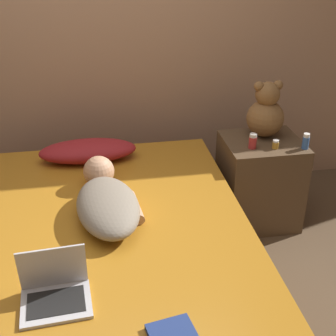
{
  "coord_description": "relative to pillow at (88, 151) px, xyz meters",
  "views": [
    {
      "loc": [
        -0.01,
        -2.01,
        1.9
      ],
      "look_at": [
        0.38,
        0.25,
        0.68
      ],
      "focal_mm": 50.0,
      "sensor_mm": 36.0,
      "label": 1
    }
  ],
  "objects": [
    {
      "name": "nightstand",
      "position": [
        1.15,
        -0.14,
        -0.26
      ],
      "size": [
        0.51,
        0.46,
        0.61
      ],
      "color": "brown",
      "rests_on": "ground_plane"
    },
    {
      "name": "teddy_bear",
      "position": [
        1.18,
        -0.05,
        0.21
      ],
      "size": [
        0.25,
        0.25,
        0.38
      ],
      "color": "brown",
      "rests_on": "nightstand"
    },
    {
      "name": "wall_back",
      "position": [
        0.06,
        0.5,
        0.73
      ],
      "size": [
        8.0,
        0.06,
        2.6
      ],
      "color": "tan",
      "rests_on": "ground_plane"
    },
    {
      "name": "bottle_red",
      "position": [
        1.04,
        -0.23,
        0.09
      ],
      "size": [
        0.05,
        0.05,
        0.1
      ],
      "color": "#B72D2D",
      "rests_on": "nightstand"
    },
    {
      "name": "person_lying",
      "position": [
        0.09,
        -0.65,
        0.01
      ],
      "size": [
        0.38,
        0.77,
        0.18
      ],
      "rotation": [
        0.0,
        0.0,
        0.09
      ],
      "color": "gray",
      "rests_on": "bed"
    },
    {
      "name": "ground_plane",
      "position": [
        0.06,
        -0.79,
        -0.57
      ],
      "size": [
        12.0,
        12.0,
        0.0
      ],
      "primitive_type": "plane",
      "color": "brown"
    },
    {
      "name": "book",
      "position": [
        0.28,
        -1.56,
        -0.06
      ],
      "size": [
        0.2,
        0.19,
        0.02
      ],
      "rotation": [
        0.0,
        0.0,
        0.18
      ],
      "color": "navy",
      "rests_on": "bed"
    },
    {
      "name": "bed",
      "position": [
        0.06,
        -0.79,
        -0.32
      ],
      "size": [
        1.55,
        2.03,
        0.5
      ],
      "color": "#4C331E",
      "rests_on": "ground_plane"
    },
    {
      "name": "pillow",
      "position": [
        0.0,
        0.0,
        0.0
      ],
      "size": [
        0.63,
        0.27,
        0.13
      ],
      "color": "maroon",
      "rests_on": "bed"
    },
    {
      "name": "bottle_blue",
      "position": [
        1.37,
        -0.29,
        0.09
      ],
      "size": [
        0.04,
        0.04,
        0.1
      ],
      "color": "#3866B2",
      "rests_on": "nightstand"
    },
    {
      "name": "laptop",
      "position": [
        -0.16,
        -1.28,
        -0.02
      ],
      "size": [
        0.3,
        0.24,
        0.23
      ],
      "rotation": [
        0.0,
        0.0,
        0.07
      ],
      "color": "silver",
      "rests_on": "bed"
    },
    {
      "name": "bottle_amber",
      "position": [
        1.18,
        -0.26,
        0.07
      ],
      "size": [
        0.04,
        0.04,
        0.06
      ],
      "color": "gold",
      "rests_on": "nightstand"
    }
  ]
}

